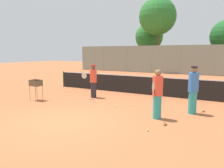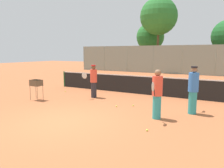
{
  "view_description": "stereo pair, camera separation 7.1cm",
  "coord_description": "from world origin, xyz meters",
  "px_view_note": "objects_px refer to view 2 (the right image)",
  "views": [
    {
      "loc": [
        5.05,
        -5.59,
        2.4
      ],
      "look_at": [
        0.39,
        2.77,
        1.0
      ],
      "focal_mm": 35.0,
      "sensor_mm": 36.0,
      "label": 1
    },
    {
      "loc": [
        5.11,
        -5.55,
        2.4
      ],
      "look_at": [
        0.39,
        2.77,
        1.0
      ],
      "focal_mm": 35.0,
      "sensor_mm": 36.0,
      "label": 2
    }
  ],
  "objects_px": {
    "player_red_cap": "(94,81)",
    "player_yellow_shirt": "(157,94)",
    "tennis_net": "(134,84)",
    "player_white_outfit": "(193,89)",
    "ball_cart": "(36,85)"
  },
  "relations": [
    {
      "from": "player_white_outfit",
      "to": "player_red_cap",
      "type": "relative_size",
      "value": 1.08
    },
    {
      "from": "player_red_cap",
      "to": "ball_cart",
      "type": "height_order",
      "value": "player_red_cap"
    },
    {
      "from": "player_red_cap",
      "to": "ball_cart",
      "type": "bearing_deg",
      "value": -21.46
    },
    {
      "from": "player_red_cap",
      "to": "tennis_net",
      "type": "bearing_deg",
      "value": 173.08
    },
    {
      "from": "tennis_net",
      "to": "player_red_cap",
      "type": "height_order",
      "value": "player_red_cap"
    },
    {
      "from": "ball_cart",
      "to": "tennis_net",
      "type": "bearing_deg",
      "value": 48.96
    },
    {
      "from": "tennis_net",
      "to": "player_white_outfit",
      "type": "height_order",
      "value": "player_white_outfit"
    },
    {
      "from": "tennis_net",
      "to": "player_yellow_shirt",
      "type": "bearing_deg",
      "value": -56.35
    },
    {
      "from": "player_red_cap",
      "to": "player_yellow_shirt",
      "type": "height_order",
      "value": "player_yellow_shirt"
    },
    {
      "from": "player_red_cap",
      "to": "ball_cart",
      "type": "relative_size",
      "value": 1.69
    },
    {
      "from": "player_white_outfit",
      "to": "player_yellow_shirt",
      "type": "xyz_separation_m",
      "value": [
        -1.01,
        -1.32,
        -0.05
      ]
    },
    {
      "from": "player_white_outfit",
      "to": "player_yellow_shirt",
      "type": "height_order",
      "value": "player_white_outfit"
    },
    {
      "from": "tennis_net",
      "to": "player_red_cap",
      "type": "relative_size",
      "value": 6.18
    },
    {
      "from": "player_red_cap",
      "to": "player_yellow_shirt",
      "type": "relative_size",
      "value": 0.97
    },
    {
      "from": "player_yellow_shirt",
      "to": "player_white_outfit",
      "type": "bearing_deg",
      "value": 140.37
    }
  ]
}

